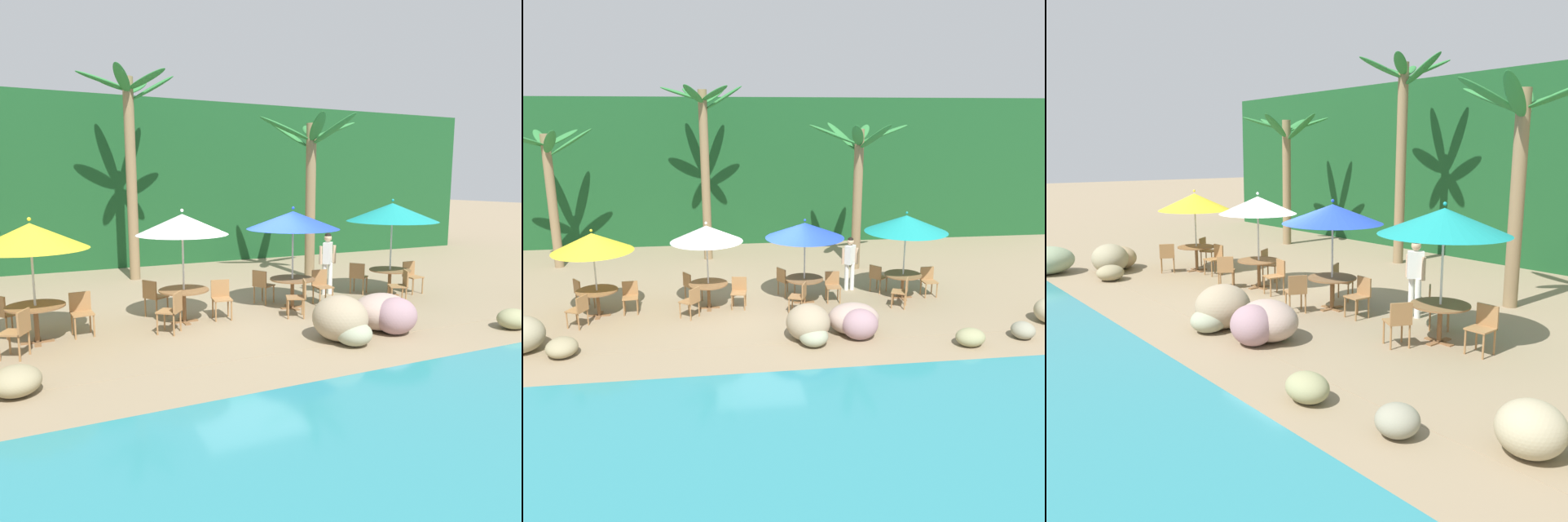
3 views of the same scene
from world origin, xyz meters
TOP-DOWN VIEW (x-y plane):
  - ground_plane at (0.00, 0.00)m, footprint 120.00×120.00m
  - terrace_deck at (0.00, 0.00)m, footprint 18.00×5.20m
  - foliage_backdrop at (0.00, 9.00)m, footprint 28.00×2.40m
  - rock_seawall at (-1.25, -2.57)m, footprint 17.36×3.23m
  - umbrella_yellow at (-4.37, -0.11)m, footprint 2.12×2.12m
  - dining_table_yellow at (-4.37, -0.11)m, footprint 1.10×1.10m
  - chair_yellow_seaward at (-3.53, 0.05)m, footprint 0.46×0.46m
  - chair_yellow_inland at (-4.94, 0.52)m, footprint 0.59×0.59m
  - chair_yellow_left at (-4.67, -0.91)m, footprint 0.57×0.57m
  - umbrella_white at (-1.39, 0.10)m, footprint 1.99×1.99m
  - dining_table_white at (-1.39, 0.10)m, footprint 1.10×1.10m
  - chair_white_seaward at (-0.53, 0.06)m, footprint 0.48×0.49m
  - chair_white_inland at (-1.92, 0.77)m, footprint 0.59×0.58m
  - chair_white_left at (-1.83, -0.63)m, footprint 0.59×0.59m
  - umbrella_blue at (1.37, 0.21)m, footprint 2.25×2.25m
  - dining_table_blue at (1.37, 0.21)m, footprint 1.10×1.10m
  - chair_blue_seaward at (2.22, 0.25)m, footprint 0.44×0.45m
  - chair_blue_inland at (0.87, 0.90)m, footprint 0.58×0.58m
  - chair_blue_left at (1.12, -0.61)m, footprint 0.56×0.55m
  - umbrella_teal at (4.35, 0.23)m, footprint 2.41×2.41m
  - dining_table_teal at (4.35, 0.23)m, footprint 1.10×1.10m
  - chair_teal_seaward at (5.20, 0.35)m, footprint 0.44×0.44m
  - chair_teal_inland at (3.76, 0.84)m, footprint 0.60×0.59m
  - chair_teal_left at (4.06, -0.58)m, footprint 0.57×0.56m
  - palm_tree_second at (-1.42, 5.54)m, footprint 2.95×2.83m
  - palm_tree_third at (3.78, 3.55)m, footprint 3.48×3.36m
  - waiter_in_white at (2.96, 1.15)m, footprint 0.52×0.38m

SIDE VIEW (x-z plane):
  - ground_plane at x=0.00m, z-range 0.00..0.00m
  - terrace_deck at x=0.00m, z-range 0.00..0.01m
  - rock_seawall at x=-1.25m, z-range -0.07..0.82m
  - chair_yellow_seaward at x=-3.53m, z-range 0.08..0.95m
  - chair_yellow_inland at x=-4.94m, z-range 0.08..0.95m
  - chair_yellow_left at x=-4.67m, z-range 0.08..0.95m
  - chair_white_seaward at x=-0.53m, z-range 0.08..0.95m
  - chair_white_inland at x=-1.92m, z-range 0.08..0.95m
  - chair_white_left at x=-1.83m, z-range 0.08..0.95m
  - chair_blue_seaward at x=2.22m, z-range 0.08..0.95m
  - chair_blue_inland at x=0.87m, z-range 0.08..0.95m
  - chair_blue_left at x=1.12m, z-range 0.08..0.95m
  - chair_teal_seaward at x=5.20m, z-range 0.08..0.95m
  - chair_teal_inland at x=3.76m, z-range 0.08..0.95m
  - chair_teal_left at x=4.06m, z-range 0.08..0.95m
  - dining_table_yellow at x=-4.37m, z-range 0.24..0.98m
  - dining_table_white at x=-1.39m, z-range 0.24..0.98m
  - dining_table_blue at x=1.37m, z-range 0.24..0.98m
  - dining_table_teal at x=4.35m, z-range 0.24..0.98m
  - waiter_in_white at x=2.96m, z-range 0.14..1.84m
  - umbrella_yellow at x=-4.37m, z-range 0.85..3.28m
  - umbrella_blue at x=1.37m, z-range 0.92..3.40m
  - umbrella_white at x=-1.39m, z-range 0.91..3.42m
  - umbrella_teal at x=4.35m, z-range 0.96..3.58m
  - foliage_backdrop at x=0.00m, z-range 0.00..6.00m
  - palm_tree_third at x=3.78m, z-range 0.95..6.04m
  - palm_tree_second at x=-1.42m, z-range 1.03..7.38m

